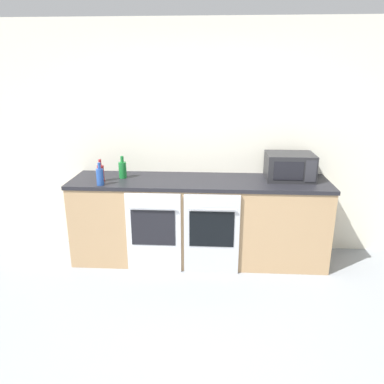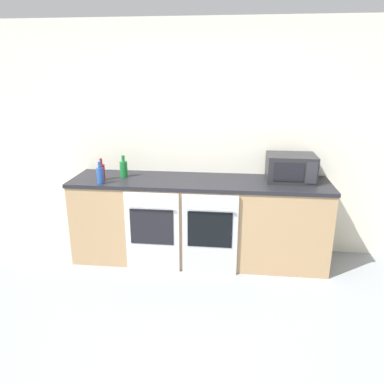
{
  "view_description": "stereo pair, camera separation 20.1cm",
  "coord_description": "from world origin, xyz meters",
  "px_view_note": "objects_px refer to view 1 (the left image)",
  "views": [
    {
      "loc": [
        0.16,
        -2.1,
        2.05
      ],
      "look_at": [
        -0.08,
        1.79,
        0.79
      ],
      "focal_mm": 35.0,
      "sensor_mm": 36.0,
      "label": 1
    },
    {
      "loc": [
        0.36,
        -2.08,
        2.05
      ],
      "look_at": [
        -0.08,
        1.79,
        0.79
      ],
      "focal_mm": 35.0,
      "sensor_mm": 36.0,
      "label": 2
    }
  ],
  "objects_px": {
    "oven_right": "(212,234)",
    "microwave": "(290,166)",
    "bottle_green": "(123,169)",
    "bottle_red": "(101,173)",
    "oven_left": "(154,233)",
    "bottle_blue": "(100,176)"
  },
  "relations": [
    {
      "from": "microwave",
      "to": "bottle_blue",
      "type": "xyz_separation_m",
      "value": [
        -1.98,
        -0.34,
        -0.05
      ]
    },
    {
      "from": "bottle_red",
      "to": "oven_right",
      "type": "bearing_deg",
      "value": -10.64
    },
    {
      "from": "oven_left",
      "to": "bottle_blue",
      "type": "height_order",
      "value": "bottle_blue"
    },
    {
      "from": "oven_left",
      "to": "bottle_green",
      "type": "relative_size",
      "value": 3.59
    },
    {
      "from": "bottle_blue",
      "to": "bottle_green",
      "type": "height_order",
      "value": "bottle_green"
    },
    {
      "from": "bottle_blue",
      "to": "bottle_green",
      "type": "distance_m",
      "value": 0.33
    },
    {
      "from": "oven_left",
      "to": "bottle_blue",
      "type": "xyz_separation_m",
      "value": [
        -0.55,
        0.09,
        0.58
      ]
    },
    {
      "from": "oven_right",
      "to": "microwave",
      "type": "xyz_separation_m",
      "value": [
        0.83,
        0.43,
        0.63
      ]
    },
    {
      "from": "oven_right",
      "to": "bottle_blue",
      "type": "relative_size",
      "value": 3.71
    },
    {
      "from": "bottle_green",
      "to": "bottle_red",
      "type": "bearing_deg",
      "value": -143.02
    },
    {
      "from": "bottle_red",
      "to": "bottle_green",
      "type": "relative_size",
      "value": 0.98
    },
    {
      "from": "bottle_red",
      "to": "bottle_blue",
      "type": "distance_m",
      "value": 0.14
    },
    {
      "from": "oven_right",
      "to": "microwave",
      "type": "distance_m",
      "value": 1.12
    },
    {
      "from": "oven_right",
      "to": "bottle_green",
      "type": "xyz_separation_m",
      "value": [
        -0.99,
        0.37,
        0.58
      ]
    },
    {
      "from": "oven_right",
      "to": "bottle_red",
      "type": "height_order",
      "value": "bottle_red"
    },
    {
      "from": "oven_left",
      "to": "oven_right",
      "type": "height_order",
      "value": "same"
    },
    {
      "from": "bottle_blue",
      "to": "oven_right",
      "type": "bearing_deg",
      "value": -4.37
    },
    {
      "from": "microwave",
      "to": "bottle_green",
      "type": "distance_m",
      "value": 1.82
    },
    {
      "from": "oven_right",
      "to": "bottle_red",
      "type": "xyz_separation_m",
      "value": [
        -1.19,
        0.22,
        0.58
      ]
    },
    {
      "from": "oven_right",
      "to": "microwave",
      "type": "height_order",
      "value": "microwave"
    },
    {
      "from": "oven_left",
      "to": "bottle_green",
      "type": "distance_m",
      "value": 0.79
    },
    {
      "from": "microwave",
      "to": "bottle_green",
      "type": "height_order",
      "value": "microwave"
    }
  ]
}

